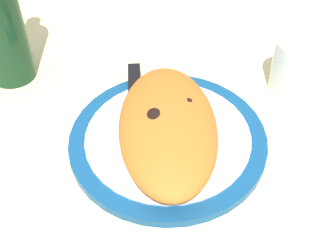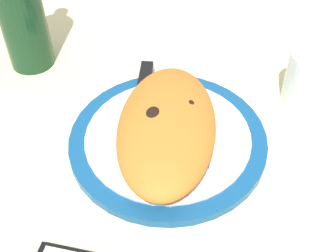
{
  "view_description": "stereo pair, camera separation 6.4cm",
  "coord_description": "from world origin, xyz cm",
  "px_view_note": "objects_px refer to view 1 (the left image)",
  "views": [
    {
      "loc": [
        -44.78,
        -1.02,
        49.23
      ],
      "look_at": [
        0.0,
        0.0,
        3.6
      ],
      "focal_mm": 48.48,
      "sensor_mm": 36.0,
      "label": 1
    },
    {
      "loc": [
        -44.18,
        -7.38,
        49.23
      ],
      "look_at": [
        0.0,
        0.0,
        3.6
      ],
      "focal_mm": 48.48,
      "sensor_mm": 36.0,
      "label": 2
    }
  ],
  "objects_px": {
    "plate": "(168,140)",
    "fork": "(201,119)",
    "water_glass": "(292,69)",
    "knife": "(135,99)",
    "calzone": "(166,127)"
  },
  "relations": [
    {
      "from": "plate",
      "to": "fork",
      "type": "height_order",
      "value": "fork"
    },
    {
      "from": "plate",
      "to": "fork",
      "type": "bearing_deg",
      "value": -56.04
    },
    {
      "from": "water_glass",
      "to": "fork",
      "type": "bearing_deg",
      "value": 123.53
    },
    {
      "from": "fork",
      "to": "water_glass",
      "type": "relative_size",
      "value": 1.69
    },
    {
      "from": "plate",
      "to": "knife",
      "type": "height_order",
      "value": "knife"
    },
    {
      "from": "plate",
      "to": "knife",
      "type": "distance_m",
      "value": 0.09
    },
    {
      "from": "calzone",
      "to": "water_glass",
      "type": "relative_size",
      "value": 2.94
    },
    {
      "from": "fork",
      "to": "knife",
      "type": "relative_size",
      "value": 0.65
    },
    {
      "from": "plate",
      "to": "water_glass",
      "type": "xyz_separation_m",
      "value": [
        0.13,
        -0.2,
        0.03
      ]
    },
    {
      "from": "fork",
      "to": "knife",
      "type": "distance_m",
      "value": 0.11
    },
    {
      "from": "calzone",
      "to": "water_glass",
      "type": "bearing_deg",
      "value": -54.71
    },
    {
      "from": "water_glass",
      "to": "knife",
      "type": "bearing_deg",
      "value": 102.95
    },
    {
      "from": "calzone",
      "to": "fork",
      "type": "height_order",
      "value": "calzone"
    },
    {
      "from": "plate",
      "to": "fork",
      "type": "distance_m",
      "value": 0.06
    },
    {
      "from": "calzone",
      "to": "knife",
      "type": "height_order",
      "value": "calzone"
    }
  ]
}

